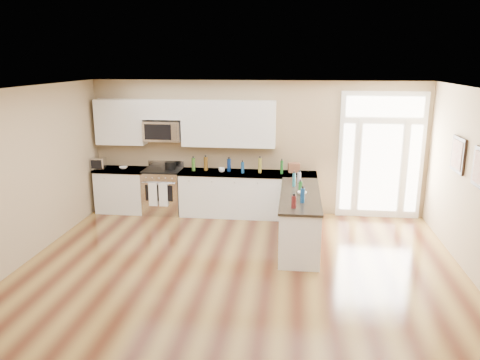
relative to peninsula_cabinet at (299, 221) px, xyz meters
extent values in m
plane|color=#4E2616|center=(-0.93, -2.24, -0.43)|extent=(8.00, 8.00, 0.00)
plane|color=tan|center=(-0.93, 1.76, 0.97)|extent=(7.00, 0.00, 7.00)
plane|color=white|center=(-0.93, -2.24, 2.37)|extent=(8.00, 8.00, 0.00)
cube|color=white|center=(-3.80, 1.45, 0.02)|extent=(1.06, 0.62, 0.90)
cube|color=black|center=(-3.80, 1.45, -0.38)|extent=(1.02, 0.52, 0.10)
cube|color=black|center=(-3.80, 1.45, 0.49)|extent=(1.10, 0.66, 0.04)
cube|color=white|center=(-1.08, 1.45, 0.02)|extent=(2.81, 0.62, 0.90)
cube|color=black|center=(-1.08, 1.45, -0.38)|extent=(2.77, 0.52, 0.10)
cube|color=black|center=(-1.08, 1.45, 0.49)|extent=(2.85, 0.66, 0.04)
cube|color=white|center=(0.00, 0.00, 0.02)|extent=(0.65, 2.28, 0.90)
cube|color=black|center=(0.00, 0.00, -0.38)|extent=(0.61, 2.18, 0.10)
cube|color=black|center=(0.00, 0.00, 0.49)|extent=(0.69, 2.32, 0.04)
cube|color=white|center=(-3.81, 1.59, 1.49)|extent=(1.04, 0.33, 0.95)
cube|color=white|center=(-1.50, 1.59, 1.49)|extent=(1.94, 0.33, 0.95)
cube|color=white|center=(-2.88, 1.59, 1.77)|extent=(0.82, 0.33, 0.40)
cube|color=silver|center=(-2.88, 1.56, 1.33)|extent=(0.78, 0.40, 0.42)
cube|color=black|center=(-2.94, 1.35, 1.33)|extent=(0.56, 0.01, 0.32)
cube|color=white|center=(1.62, 1.72, 0.87)|extent=(1.70, 0.08, 2.60)
cube|color=white|center=(1.62, 1.67, 0.62)|extent=(0.78, 0.02, 1.80)
cube|color=white|center=(0.96, 1.67, 0.62)|extent=(0.22, 0.02, 1.80)
cube|color=white|center=(2.28, 1.67, 0.62)|extent=(0.22, 0.02, 1.80)
cube|color=white|center=(1.62, 1.67, 1.87)|extent=(1.50, 0.02, 0.40)
cube|color=black|center=(2.54, -0.04, 1.27)|extent=(0.04, 0.58, 0.58)
cube|color=#9F4D3F|center=(2.52, -0.04, 1.27)|extent=(0.01, 0.46, 0.46)
cube|color=#9F4D3F|center=(2.52, -1.04, 1.27)|extent=(0.01, 0.46, 0.46)
cube|color=silver|center=(-2.89, 1.45, 0.03)|extent=(0.79, 0.65, 0.92)
cube|color=black|center=(-2.89, 1.45, 0.50)|extent=(0.79, 0.60, 0.03)
cube|color=silver|center=(-2.89, 1.75, 0.58)|extent=(0.79, 0.04, 0.14)
cube|color=black|center=(-2.89, 1.12, 0.09)|extent=(0.58, 0.01, 0.34)
cylinder|color=silver|center=(-2.89, 1.10, 0.31)|extent=(0.70, 0.02, 0.02)
cube|color=white|center=(-3.01, 1.09, 0.07)|extent=(0.18, 0.02, 0.50)
cube|color=white|center=(-2.79, 1.09, 0.07)|extent=(0.18, 0.02, 0.50)
cylinder|color=black|center=(-2.74, 1.50, 0.60)|extent=(0.26, 0.26, 0.17)
cube|color=silver|center=(-4.28, 1.39, 0.63)|extent=(0.30, 0.24, 0.24)
cube|color=brown|center=(-0.13, 1.59, 0.60)|extent=(0.25, 0.20, 0.19)
imported|color=white|center=(-3.76, 1.46, 0.53)|extent=(0.22, 0.22, 0.04)
imported|color=white|center=(0.03, -0.06, 0.53)|extent=(0.16, 0.16, 0.05)
imported|color=white|center=(-1.61, 1.39, 0.55)|extent=(0.15, 0.15, 0.10)
cylinder|color=#19591E|center=(0.00, 0.11, 0.60)|extent=(0.07, 0.07, 0.19)
cylinder|color=navy|center=(-1.18, 1.38, 0.62)|extent=(0.06, 0.06, 0.23)
cylinder|color=brown|center=(-1.98, 1.54, 0.65)|extent=(0.08, 0.08, 0.29)
cylinder|color=olive|center=(-0.83, 1.45, 0.66)|extent=(0.07, 0.07, 0.30)
cylinder|color=#26727F|center=(-0.12, 0.46, 0.63)|extent=(0.06, 0.06, 0.25)
cylinder|color=#591919|center=(-0.11, -0.84, 0.60)|extent=(0.08, 0.08, 0.20)
cylinder|color=#B2B2B7|center=(-0.02, 0.76, 0.60)|extent=(0.06, 0.06, 0.20)
cylinder|color=navy|center=(-1.48, 1.49, 0.64)|extent=(0.08, 0.08, 0.27)
cylinder|color=#3F7226|center=(-2.23, 1.47, 0.64)|extent=(0.07, 0.07, 0.27)
cylinder|color=#19591E|center=(-0.38, 1.41, 0.64)|extent=(0.06, 0.06, 0.27)
cylinder|color=navy|center=(0.03, -0.54, 0.63)|extent=(0.07, 0.07, 0.24)
camera|label=1|loc=(-0.10, -7.92, 2.78)|focal=35.00mm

